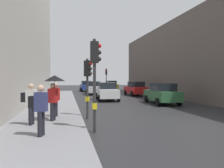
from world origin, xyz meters
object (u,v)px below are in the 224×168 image
(car_silver_hatchback, at_px, (94,88))
(pedestrian_with_umbrella, at_px, (54,85))
(car_yellow_taxi, at_px, (111,85))
(car_red_sedan, at_px, (135,89))
(car_blue_van, at_px, (86,86))
(pedestrian_with_black_backpack, at_px, (30,101))
(pedestrian_with_grey_backpack, at_px, (40,107))
(car_green_estate, at_px, (162,94))
(traffic_light_near_left, at_px, (95,68))
(traffic_light_near_right, at_px, (88,77))
(car_white_compact, at_px, (107,91))
(traffic_light_far_median, at_px, (106,76))
(pedestrian_in_red_jacket, at_px, (55,98))

(car_silver_hatchback, xyz_separation_m, pedestrian_with_umbrella, (-4.16, -17.92, 0.96))
(car_yellow_taxi, distance_m, car_red_sedan, 13.28)
(car_blue_van, relative_size, pedestrian_with_black_backpack, 2.40)
(pedestrian_with_umbrella, relative_size, pedestrian_with_grey_backpack, 1.21)
(pedestrian_with_umbrella, distance_m, pedestrian_with_black_backpack, 1.34)
(car_green_estate, bearing_deg, car_red_sedan, 86.01)
(car_blue_van, relative_size, car_red_sedan, 1.01)
(traffic_light_near_left, distance_m, pedestrian_with_umbrella, 2.64)
(car_red_sedan, bearing_deg, pedestrian_with_umbrella, -121.52)
(traffic_light_near_right, bearing_deg, car_white_compact, 72.70)
(pedestrian_with_umbrella, relative_size, pedestrian_with_black_backpack, 1.21)
(car_white_compact, bearing_deg, traffic_light_far_median, 79.72)
(car_green_estate, relative_size, pedestrian_with_umbrella, 2.00)
(traffic_light_near_left, xyz_separation_m, traffic_light_near_right, (-0.00, 2.90, -0.34))
(car_blue_van, xyz_separation_m, pedestrian_with_umbrella, (-3.84, -25.18, 0.96))
(car_red_sedan, distance_m, pedestrian_with_umbrella, 17.36)
(traffic_light_near_left, bearing_deg, traffic_light_far_median, 78.11)
(car_green_estate, xyz_separation_m, pedestrian_with_grey_backpack, (-8.79, -8.68, 0.29))
(car_blue_van, distance_m, car_red_sedan, 11.65)
(pedestrian_with_black_backpack, bearing_deg, car_silver_hatchback, 74.63)
(car_red_sedan, bearing_deg, car_silver_hatchback, 147.32)
(car_blue_van, bearing_deg, pedestrian_with_black_backpack, -100.50)
(car_silver_hatchback, distance_m, car_yellow_taxi, 11.11)
(pedestrian_in_red_jacket, bearing_deg, pedestrian_with_black_backpack, -117.83)
(car_silver_hatchback, distance_m, car_white_compact, 7.89)
(car_yellow_taxi, xyz_separation_m, car_red_sedan, (0.35, -13.28, 0.00))
(traffic_light_near_right, bearing_deg, car_blue_van, 84.89)
(traffic_light_far_median, bearing_deg, car_yellow_taxi, 72.97)
(pedestrian_with_umbrella, bearing_deg, car_green_estate, 35.86)
(pedestrian_with_umbrella, bearing_deg, car_blue_van, 81.33)
(pedestrian_with_umbrella, bearing_deg, pedestrian_with_black_backpack, -145.15)
(traffic_light_near_left, bearing_deg, car_yellow_taxi, 76.78)
(traffic_light_near_right, bearing_deg, pedestrian_in_red_jacket, 175.04)
(car_white_compact, xyz_separation_m, car_yellow_taxi, (4.22, 18.01, 0.00))
(car_blue_van, distance_m, pedestrian_with_grey_backpack, 28.06)
(car_silver_hatchback, height_order, pedestrian_with_grey_backpack, pedestrian_with_grey_backpack)
(traffic_light_far_median, height_order, car_yellow_taxi, traffic_light_far_median)
(car_yellow_taxi, bearing_deg, car_blue_van, -149.50)
(traffic_light_near_left, distance_m, car_blue_van, 27.24)
(pedestrian_with_umbrella, bearing_deg, traffic_light_near_left, -48.86)
(car_silver_hatchback, distance_m, pedestrian_with_umbrella, 18.42)
(traffic_light_near_right, height_order, car_green_estate, traffic_light_near_right)
(car_white_compact, relative_size, car_yellow_taxi, 1.01)
(traffic_light_far_median, relative_size, pedestrian_in_red_jacket, 2.07)
(car_yellow_taxi, relative_size, car_blue_van, 1.01)
(car_red_sedan, bearing_deg, car_yellow_taxi, 91.51)
(traffic_light_near_left, relative_size, car_green_estate, 0.86)
(traffic_light_near_left, height_order, car_yellow_taxi, traffic_light_near_left)
(car_red_sedan, bearing_deg, traffic_light_near_left, -113.88)
(traffic_light_near_right, xyz_separation_m, pedestrian_in_red_jacket, (-1.68, 0.15, -1.08))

